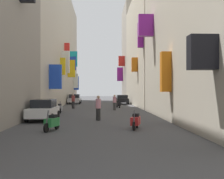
# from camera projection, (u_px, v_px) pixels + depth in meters

# --- Properties ---
(ground_plane) EXTENTS (140.00, 140.00, 0.00)m
(ground_plane) POSITION_uv_depth(u_px,v_px,m) (98.00, 109.00, 32.53)
(ground_plane) COLOR #424244
(building_left_mid_a) EXTENTS (7.25, 17.65, 20.74)m
(building_left_mid_a) POSITION_uv_depth(u_px,v_px,m) (31.00, 21.00, 33.29)
(building_left_mid_a) COLOR #BCB29E
(building_left_mid_a) RESTS_ON ground
(building_left_mid_b) EXTENTS (7.33, 5.55, 18.86)m
(building_left_mid_b) POSITION_uv_depth(u_px,v_px,m) (49.00, 45.00, 44.87)
(building_left_mid_b) COLOR #BCB29E
(building_left_mid_b) RESTS_ON ground
(building_left_mid_c) EXTENTS (7.27, 14.56, 18.32)m
(building_left_mid_c) POSITION_uv_depth(u_px,v_px,m) (58.00, 54.00, 54.91)
(building_left_mid_c) COLOR #BCB29E
(building_left_mid_c) RESTS_ON ground
(building_right_mid_b) EXTENTS (6.78, 21.00, 15.88)m
(building_right_mid_b) POSITION_uv_depth(u_px,v_px,m) (154.00, 51.00, 41.01)
(building_right_mid_b) COLOR #BCB29E
(building_right_mid_b) RESTS_ON ground
(building_right_mid_c) EXTENTS (7.22, 11.36, 19.12)m
(building_right_mid_c) POSITION_uv_depth(u_px,v_px,m) (138.00, 54.00, 57.18)
(building_right_mid_c) COLOR #9E9384
(building_right_mid_c) RESTS_ON ground
(parked_car_silver) EXTENTS (2.01, 3.95, 1.52)m
(parked_car_silver) POSITION_uv_depth(u_px,v_px,m) (74.00, 99.00, 44.90)
(parked_car_silver) COLOR #B7B7BC
(parked_car_silver) RESTS_ON ground
(parked_car_black) EXTENTS (2.02, 4.01, 1.43)m
(parked_car_black) POSITION_uv_depth(u_px,v_px,m) (122.00, 99.00, 44.22)
(parked_car_black) COLOR black
(parked_car_black) RESTS_ON ground
(parked_car_white) EXTENTS (1.86, 4.35, 1.52)m
(parked_car_white) POSITION_uv_depth(u_px,v_px,m) (44.00, 109.00, 20.52)
(parked_car_white) COLOR white
(parked_car_white) RESTS_ON ground
(scooter_silver) EXTENTS (0.68, 1.94, 1.13)m
(scooter_silver) POSITION_uv_depth(u_px,v_px,m) (60.00, 108.00, 27.21)
(scooter_silver) COLOR #ADADB2
(scooter_silver) RESTS_ON ground
(scooter_black) EXTENTS (0.60, 1.94, 1.13)m
(scooter_black) POSITION_uv_depth(u_px,v_px,m) (118.00, 104.00, 34.91)
(scooter_black) COLOR black
(scooter_black) RESTS_ON ground
(scooter_red) EXTENTS (0.70, 1.74, 1.13)m
(scooter_red) POSITION_uv_depth(u_px,v_px,m) (136.00, 121.00, 15.84)
(scooter_red) COLOR red
(scooter_red) RESTS_ON ground
(scooter_green) EXTENTS (0.71, 1.73, 1.13)m
(scooter_green) POSITION_uv_depth(u_px,v_px,m) (52.00, 122.00, 15.16)
(scooter_green) COLOR #287F3D
(scooter_green) RESTS_ON ground
(pedestrian_crossing) EXTENTS (0.40, 0.40, 1.80)m
(pedestrian_crossing) POSITION_uv_depth(u_px,v_px,m) (98.00, 108.00, 20.35)
(pedestrian_crossing) COLOR black
(pedestrian_crossing) RESTS_ON ground
(pedestrian_near_left) EXTENTS (0.53, 0.53, 1.77)m
(pedestrian_near_left) POSITION_uv_depth(u_px,v_px,m) (73.00, 101.00, 33.42)
(pedestrian_near_left) COLOR #262626
(pedestrian_near_left) RESTS_ON ground
(pedestrian_near_right) EXTENTS (0.50, 0.50, 1.68)m
(pedestrian_near_right) POSITION_uv_depth(u_px,v_px,m) (115.00, 102.00, 30.80)
(pedestrian_near_right) COLOR #393939
(pedestrian_near_right) RESTS_ON ground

